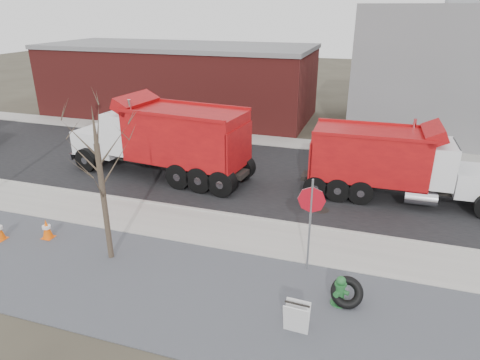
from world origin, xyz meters
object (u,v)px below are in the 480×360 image
(truck_tire, at_px, (347,292))
(stop_sign, at_px, (311,210))
(sandwich_board, at_px, (296,318))
(dump_truck_red_a, at_px, (395,161))
(fire_hydrant, at_px, (340,292))
(dump_truck_red_b, at_px, (164,137))

(truck_tire, relative_size, stop_sign, 0.33)
(sandwich_board, bearing_deg, stop_sign, 96.99)
(truck_tire, bearing_deg, stop_sign, 133.99)
(stop_sign, distance_m, dump_truck_red_a, 7.08)
(fire_hydrant, height_order, dump_truck_red_a, dump_truck_red_a)
(stop_sign, height_order, dump_truck_red_b, dump_truck_red_b)
(stop_sign, bearing_deg, sandwich_board, -66.03)
(fire_hydrant, height_order, dump_truck_red_b, dump_truck_red_b)
(sandwich_board, distance_m, dump_truck_red_b, 12.31)
(fire_hydrant, xyz_separation_m, stop_sign, (-1.16, 1.46, 1.68))
(fire_hydrant, distance_m, dump_truck_red_a, 8.28)
(truck_tire, bearing_deg, sandwich_board, -125.87)
(fire_hydrant, xyz_separation_m, truck_tire, (0.19, 0.06, -0.02))
(truck_tire, xyz_separation_m, dump_truck_red_b, (-9.43, 7.40, 1.58))
(truck_tire, distance_m, dump_truck_red_a, 8.19)
(fire_hydrant, bearing_deg, stop_sign, 149.61)
(truck_tire, bearing_deg, dump_truck_red_a, 81.65)
(stop_sign, distance_m, dump_truck_red_b, 10.07)
(stop_sign, xyz_separation_m, dump_truck_red_b, (-8.08, 6.00, -0.12))
(sandwich_board, bearing_deg, dump_truck_red_a, 79.18)
(fire_hydrant, bearing_deg, dump_truck_red_b, 162.25)
(fire_hydrant, height_order, sandwich_board, fire_hydrant)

